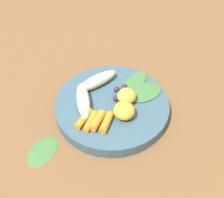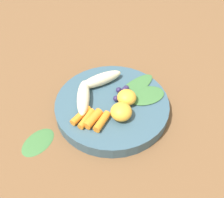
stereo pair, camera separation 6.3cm
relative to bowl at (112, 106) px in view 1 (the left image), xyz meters
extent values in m
plane|color=brown|center=(0.00, 0.00, -0.01)|extent=(2.40, 2.40, 0.00)
cylinder|color=#385666|center=(0.00, 0.00, 0.00)|extent=(0.28, 0.28, 0.03)
ellipsoid|color=beige|center=(-0.03, -0.06, 0.03)|extent=(0.12, 0.07, 0.03)
ellipsoid|color=beige|center=(-0.07, 0.00, 0.03)|extent=(0.04, 0.12, 0.03)
ellipsoid|color=#F4A833|center=(0.02, 0.03, 0.03)|extent=(0.05, 0.05, 0.03)
ellipsoid|color=#F4A833|center=(0.05, 0.00, 0.03)|extent=(0.05, 0.05, 0.04)
cylinder|color=orange|center=(0.02, -0.08, 0.02)|extent=(0.04, 0.06, 0.02)
cylinder|color=orange|center=(0.03, -0.08, 0.02)|extent=(0.05, 0.05, 0.01)
cylinder|color=orange|center=(0.04, -0.06, 0.02)|extent=(0.05, 0.05, 0.02)
cylinder|color=orange|center=(0.05, -0.05, 0.02)|extent=(0.05, 0.05, 0.02)
sphere|color=#2D234C|center=(0.01, 0.02, 0.02)|extent=(0.01, 0.01, 0.01)
sphere|color=#2D234C|center=(-0.01, 0.05, 0.02)|extent=(0.01, 0.01, 0.01)
sphere|color=#2D234C|center=(0.00, 0.01, 0.02)|extent=(0.01, 0.01, 0.01)
sphere|color=#2D234C|center=(-0.02, 0.03, 0.02)|extent=(0.01, 0.01, 0.01)
sphere|color=#2D234C|center=(0.01, 0.03, 0.02)|extent=(0.01, 0.01, 0.01)
sphere|color=#2D234C|center=(-0.01, 0.04, 0.02)|extent=(0.01, 0.01, 0.01)
sphere|color=#2D234C|center=(-0.01, 0.04, 0.03)|extent=(0.01, 0.01, 0.01)
sphere|color=#2D234C|center=(-0.01, 0.03, 0.02)|extent=(0.01, 0.01, 0.01)
sphere|color=#2D234C|center=(-0.01, 0.04, 0.02)|extent=(0.01, 0.01, 0.01)
sphere|color=#2D234C|center=(-0.01, 0.04, 0.03)|extent=(0.01, 0.01, 0.01)
sphere|color=#2D234C|center=(-0.01, 0.04, 0.03)|extent=(0.01, 0.01, 0.01)
sphere|color=#2D234C|center=(-0.01, 0.03, 0.02)|extent=(0.01, 0.01, 0.01)
cylinder|color=white|center=(0.00, 0.07, 0.02)|extent=(0.04, 0.04, 0.00)
ellipsoid|color=#3D7038|center=(0.02, 0.08, 0.02)|extent=(0.06, 0.10, 0.01)
ellipsoid|color=#3D7038|center=(-0.02, 0.07, 0.02)|extent=(0.09, 0.14, 0.01)
ellipsoid|color=#3D7038|center=(0.02, -0.19, -0.01)|extent=(0.09, 0.10, 0.01)
camera|label=1|loc=(0.37, -0.23, 0.48)|focal=42.33mm
camera|label=2|loc=(0.40, -0.17, 0.48)|focal=42.33mm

